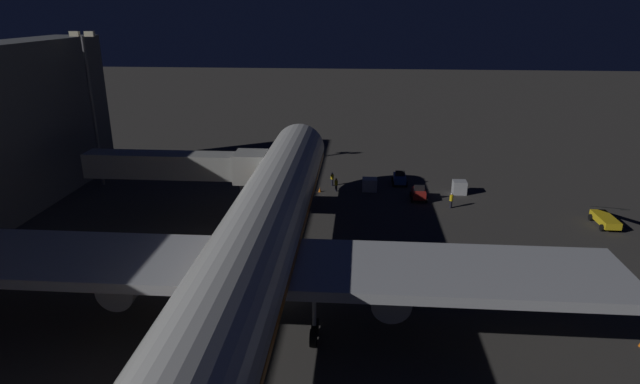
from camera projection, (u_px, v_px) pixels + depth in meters
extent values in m
plane|color=#383533|center=(271.00, 285.00, 43.03)|extent=(320.00, 320.00, 0.00)
cylinder|color=silver|center=(250.00, 258.00, 34.30)|extent=(5.71, 56.91, 5.71)
sphere|color=silver|center=(300.00, 148.00, 61.07)|extent=(5.60, 5.60, 5.60)
cube|color=orange|center=(250.00, 264.00, 34.44)|extent=(5.77, 54.63, 0.50)
cube|color=black|center=(298.00, 143.00, 59.13)|extent=(3.14, 1.40, 0.90)
cube|color=#B7BABF|center=(253.00, 265.00, 35.55)|extent=(49.11, 7.62, 0.70)
cylinder|color=#B7BABF|center=(390.00, 287.00, 36.42)|extent=(2.66, 4.99, 2.66)
cylinder|color=black|center=(388.00, 270.00, 38.77)|extent=(2.26, 0.15, 2.26)
cylinder|color=#B7BABF|center=(129.00, 277.00, 37.78)|extent=(2.66, 4.99, 2.66)
cylinder|color=black|center=(143.00, 261.00, 40.12)|extent=(2.26, 0.15, 2.26)
cylinder|color=#B7BABF|center=(296.00, 187.00, 58.95)|extent=(0.28, 0.28, 2.55)
cylinder|color=black|center=(297.00, 202.00, 59.57)|extent=(0.45, 1.20, 1.20)
cylinder|color=#B7BABF|center=(314.00, 308.00, 35.14)|extent=(0.28, 0.28, 2.55)
cylinder|color=black|center=(315.00, 327.00, 36.38)|extent=(0.45, 1.20, 1.20)
cylinder|color=black|center=(313.00, 338.00, 35.15)|extent=(0.45, 1.20, 1.20)
cylinder|color=#B7BABF|center=(191.00, 303.00, 35.76)|extent=(0.28, 0.28, 2.55)
cylinder|color=black|center=(196.00, 322.00, 36.99)|extent=(0.45, 1.20, 1.20)
cylinder|color=black|center=(190.00, 333.00, 35.77)|extent=(0.45, 1.20, 1.20)
cube|color=#9E9E99|center=(169.00, 165.00, 54.54)|extent=(17.21, 2.60, 2.50)
cube|color=#9E9E99|center=(251.00, 167.00, 53.91)|extent=(3.20, 3.40, 3.00)
cube|color=black|center=(264.00, 167.00, 53.81)|extent=(0.70, 3.20, 2.70)
cylinder|color=#B7BABF|center=(243.00, 200.00, 55.19)|extent=(0.56, 0.56, 4.76)
cylinder|color=black|center=(249.00, 218.00, 55.83)|extent=(0.25, 0.60, 0.60)
cylinder|color=black|center=(238.00, 218.00, 55.92)|extent=(0.25, 0.60, 0.60)
cylinder|color=#59595E|center=(94.00, 114.00, 64.29)|extent=(0.40, 0.40, 18.22)
cube|color=#F9EFC6|center=(90.00, 34.00, 61.13)|extent=(1.10, 0.50, 0.60)
cube|color=#F9EFC6|center=(75.00, 34.00, 61.26)|extent=(1.10, 0.50, 0.60)
cube|color=yellow|center=(605.00, 220.00, 54.51)|extent=(1.60, 4.04, 0.70)
cube|color=black|center=(607.00, 208.00, 54.10)|extent=(0.90, 6.92, 2.44)
cylinder|color=black|center=(607.00, 218.00, 55.89)|extent=(0.24, 0.70, 0.70)
cylinder|color=black|center=(591.00, 217.00, 56.02)|extent=(0.24, 0.70, 0.70)
cylinder|color=black|center=(619.00, 228.00, 53.24)|extent=(0.24, 0.70, 0.70)
cylinder|color=black|center=(602.00, 228.00, 53.36)|extent=(0.24, 0.70, 0.70)
cube|color=maroon|center=(419.00, 193.00, 61.83)|extent=(1.50, 2.50, 0.90)
cube|color=black|center=(419.00, 188.00, 61.22)|extent=(1.20, 0.20, 0.70)
cylinder|color=black|center=(425.00, 195.00, 62.75)|extent=(0.24, 0.70, 0.70)
cylinder|color=black|center=(411.00, 194.00, 62.87)|extent=(0.24, 0.70, 0.70)
cylinder|color=black|center=(426.00, 200.00, 61.10)|extent=(0.24, 0.70, 0.70)
cylinder|color=black|center=(412.00, 199.00, 61.22)|extent=(0.24, 0.70, 0.70)
cube|color=#234C9E|center=(400.00, 178.00, 67.23)|extent=(1.50, 2.72, 0.90)
cube|color=black|center=(400.00, 173.00, 66.58)|extent=(1.20, 0.20, 0.70)
cylinder|color=black|center=(405.00, 180.00, 68.22)|extent=(0.24, 0.70, 0.70)
cylinder|color=black|center=(393.00, 179.00, 68.33)|extent=(0.24, 0.70, 0.70)
cylinder|color=black|center=(406.00, 184.00, 66.42)|extent=(0.24, 0.70, 0.70)
cylinder|color=black|center=(393.00, 184.00, 66.54)|extent=(0.24, 0.70, 0.70)
cube|color=#B7BABF|center=(370.00, 185.00, 65.02)|extent=(1.80, 1.58, 1.54)
cube|color=#B7BABF|center=(459.00, 187.00, 63.95)|extent=(1.60, 1.55, 1.59)
cylinder|color=black|center=(336.00, 188.00, 64.86)|extent=(0.28, 0.28, 0.80)
cylinder|color=yellow|center=(336.00, 183.00, 64.63)|extent=(0.40, 0.40, 0.59)
sphere|color=tan|center=(336.00, 180.00, 64.50)|extent=(0.24, 0.24, 0.24)
sphere|color=orange|center=(336.00, 179.00, 64.48)|extent=(0.23, 0.23, 0.23)
cylinder|color=black|center=(332.00, 182.00, 66.88)|extent=(0.28, 0.28, 0.89)
cylinder|color=yellow|center=(332.00, 177.00, 66.64)|extent=(0.40, 0.40, 0.57)
sphere|color=tan|center=(332.00, 174.00, 66.50)|extent=(0.24, 0.24, 0.24)
sphere|color=white|center=(332.00, 173.00, 66.49)|extent=(0.23, 0.23, 0.23)
cylinder|color=black|center=(451.00, 204.00, 59.46)|extent=(0.28, 0.28, 0.87)
cylinder|color=yellow|center=(451.00, 198.00, 59.20)|extent=(0.40, 0.40, 0.68)
sphere|color=tan|center=(452.00, 194.00, 59.05)|extent=(0.24, 0.24, 0.24)
sphere|color=white|center=(452.00, 194.00, 59.03)|extent=(0.23, 0.23, 0.23)
cone|color=orange|center=(320.00, 190.00, 64.69)|extent=(0.36, 0.36, 0.55)
cone|color=orange|center=(284.00, 189.00, 65.01)|extent=(0.36, 0.36, 0.55)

